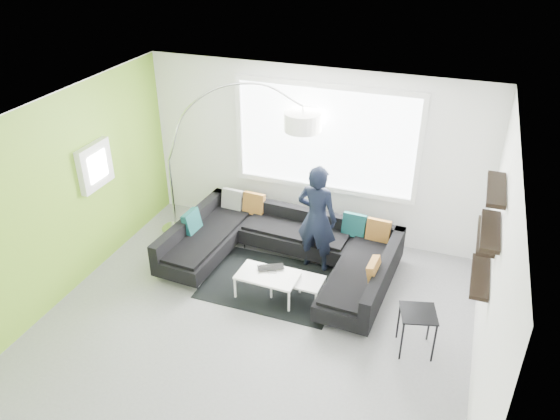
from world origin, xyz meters
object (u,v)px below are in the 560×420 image
object	(u,v)px
side_table	(416,331)
coffee_table	(283,286)
person	(317,218)
laptop	(271,270)
sectional_sofa	(281,253)
arc_lamp	(169,160)

from	to	relation	value
side_table	coffee_table	bearing A→B (deg)	166.64
coffee_table	person	size ratio (longest dim) A/B	0.65
person	laptop	xyz separation A→B (m)	(-0.41, -0.83, -0.47)
sectional_sofa	coffee_table	bearing A→B (deg)	-63.67
sectional_sofa	person	distance (m)	0.76
side_table	person	distance (m)	2.20
sectional_sofa	arc_lamp	distance (m)	2.35
coffee_table	arc_lamp	xyz separation A→B (m)	(-2.31, 1.07, 1.13)
side_table	laptop	bearing A→B (deg)	166.67
person	sectional_sofa	bearing A→B (deg)	39.82
sectional_sofa	arc_lamp	bearing A→B (deg)	170.21
coffee_table	arc_lamp	world-z (taller)	arc_lamp
coffee_table	laptop	distance (m)	0.27
laptop	sectional_sofa	bearing A→B (deg)	66.68
laptop	arc_lamp	bearing A→B (deg)	125.75
arc_lamp	person	bearing A→B (deg)	-14.06
sectional_sofa	arc_lamp	world-z (taller)	arc_lamp
arc_lamp	side_table	distance (m)	4.58
sectional_sofa	laptop	xyz separation A→B (m)	(0.05, -0.52, 0.06)
coffee_table	laptop	size ratio (longest dim) A/B	2.48
sectional_sofa	person	xyz separation A→B (m)	(0.46, 0.30, 0.53)
sectional_sofa	side_table	distance (m)	2.36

